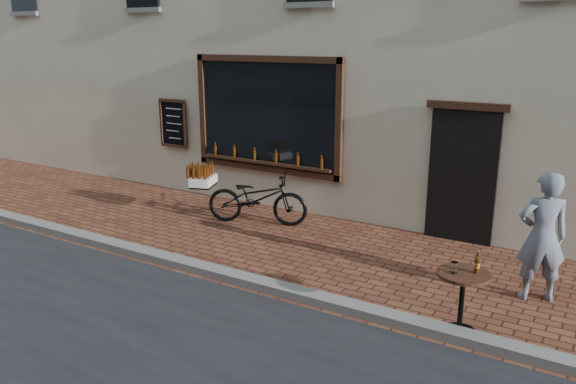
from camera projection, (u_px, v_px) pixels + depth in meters
The scene contains 5 objects.
ground at pixel (247, 292), 7.55m from camera, with size 90.00×90.00×0.00m, color #57291C.
kerb at pixel (255, 282), 7.70m from camera, with size 90.00×0.25×0.12m, color slate.
cargo_bicycle at pixel (255, 197), 10.19m from camera, with size 2.21×1.25×1.04m.
bistro_table at pixel (463, 291), 6.34m from camera, with size 0.60×0.60×1.03m.
pedestrian at pixel (542, 237), 7.14m from camera, with size 0.63×0.41×1.72m, color slate.
Camera 1 is at (4.02, -5.65, 3.33)m, focal length 35.00 mm.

